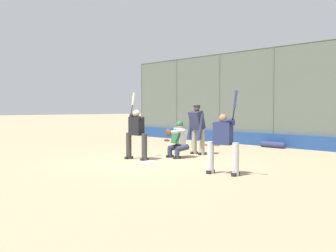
{
  "coord_description": "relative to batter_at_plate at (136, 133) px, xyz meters",
  "views": [
    {
      "loc": [
        -9.13,
        7.67,
        1.63
      ],
      "look_at": [
        0.17,
        -1.0,
        1.05
      ],
      "focal_mm": 42.0,
      "sensor_mm": 36.0,
      "label": 1
    }
  ],
  "objects": [
    {
      "name": "spare_bat_near_backstop",
      "position": [
        1.58,
        -5.17,
        -0.82
      ],
      "size": [
        0.9,
        0.28,
        0.07
      ],
      "rotation": [
        0.0,
        0.0,
        0.25
      ],
      "color": "black",
      "rests_on": "ground_plane"
    },
    {
      "name": "backstop_fence",
      "position": [
        -0.56,
        -6.94,
        1.35
      ],
      "size": [
        17.71,
        0.08,
        4.24
      ],
      "color": "#515651",
      "rests_on": "ground_plane"
    },
    {
      "name": "fielding_glove_on_dirt",
      "position": [
        4.44,
        -5.43,
        -0.81
      ],
      "size": [
        0.29,
        0.22,
        0.1
      ],
      "color": "#56331E",
      "rests_on": "ground_plane"
    },
    {
      "name": "equipment_bag_dugout_side",
      "position": [
        -0.87,
        -6.43,
        -0.73
      ],
      "size": [
        1.19,
        0.25,
        0.25
      ],
      "color": "navy",
      "rests_on": "ground_plane"
    },
    {
      "name": "catcher_behind_plate",
      "position": [
        -0.53,
        -1.3,
        -0.23
      ],
      "size": [
        0.67,
        0.81,
        1.21
      ],
      "rotation": [
        0.0,
        0.0,
        -0.16
      ],
      "color": "#2D334C",
      "rests_on": "ground_plane"
    },
    {
      "name": "ground_plane",
      "position": [
        -0.56,
        0.0,
        -0.86
      ],
      "size": [
        160.0,
        160.0,
        0.0
      ],
      "primitive_type": "plane",
      "color": "tan"
    },
    {
      "name": "padding_wall",
      "position": [
        -0.56,
        -6.84,
        -0.58
      ],
      "size": [
        17.27,
        0.18,
        0.55
      ],
      "primitive_type": "cube",
      "color": "navy",
      "rests_on": "ground_plane"
    },
    {
      "name": "umpire_home",
      "position": [
        -0.33,
        -2.45,
        0.08
      ],
      "size": [
        0.71,
        0.46,
        1.74
      ],
      "rotation": [
        0.0,
        0.0,
        -0.09
      ],
      "color": "gray",
      "rests_on": "ground_plane"
    },
    {
      "name": "batter_on_deck",
      "position": [
        -3.63,
        0.17,
        -0.05
      ],
      "size": [
        1.06,
        0.55,
        2.07
      ],
      "rotation": [
        0.0,
        0.0,
        3.39
      ],
      "color": "#B7B7BC",
      "rests_on": "ground_plane"
    },
    {
      "name": "home_plate_marker",
      "position": [
        -0.56,
        0.0,
        -0.85
      ],
      "size": [
        0.43,
        0.43,
        0.01
      ],
      "primitive_type": "cube",
      "color": "white",
      "rests_on": "ground_plane"
    },
    {
      "name": "batter_at_plate",
      "position": [
        0.0,
        0.0,
        0.0
      ],
      "size": [
        1.05,
        0.58,
        2.14
      ],
      "rotation": [
        0.0,
        0.0,
        0.1
      ],
      "color": "#333333",
      "rests_on": "ground_plane"
    }
  ]
}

